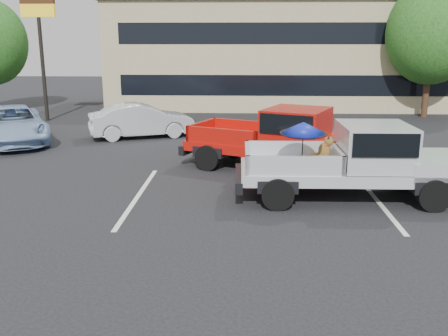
# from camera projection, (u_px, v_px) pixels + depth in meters

# --- Properties ---
(ground) EXTENTS (90.00, 90.00, 0.00)m
(ground) POSITION_uv_depth(u_px,v_px,m) (258.00, 226.00, 10.68)
(ground) COLOR black
(ground) RESTS_ON ground
(stripe_left) EXTENTS (0.12, 5.00, 0.01)m
(stripe_left) POSITION_uv_depth(u_px,v_px,m) (138.00, 196.00, 12.73)
(stripe_left) COLOR silver
(stripe_left) RESTS_ON ground
(stripe_right) EXTENTS (0.12, 5.00, 0.01)m
(stripe_right) POSITION_uv_depth(u_px,v_px,m) (376.00, 198.00, 12.50)
(stripe_right) COLOR silver
(stripe_right) RESTS_ON ground
(motel_building) EXTENTS (20.40, 8.40, 6.30)m
(motel_building) POSITION_uv_depth(u_px,v_px,m) (283.00, 51.00, 30.12)
(motel_building) COLOR tan
(motel_building) RESTS_ON ground
(motel_sign) EXTENTS (1.60, 0.22, 6.00)m
(motel_sign) POSITION_uv_depth(u_px,v_px,m) (39.00, 23.00, 23.45)
(motel_sign) COLOR black
(motel_sign) RESTS_ON ground
(tree_right) EXTENTS (4.46, 4.46, 6.78)m
(tree_right) POSITION_uv_depth(u_px,v_px,m) (432.00, 33.00, 24.77)
(tree_right) COLOR #332114
(tree_right) RESTS_ON ground
(tree_back) EXTENTS (4.68, 4.68, 7.11)m
(tree_back) POSITION_uv_depth(u_px,v_px,m) (341.00, 31.00, 32.58)
(tree_back) COLOR #332114
(tree_back) RESTS_ON ground
(silver_pickup) EXTENTS (5.71, 2.16, 2.06)m
(silver_pickup) POSITION_uv_depth(u_px,v_px,m) (364.00, 158.00, 12.25)
(silver_pickup) COLOR black
(silver_pickup) RESTS_ON ground
(red_pickup) EXTENTS (6.13, 4.18, 1.92)m
(red_pickup) POSITION_uv_depth(u_px,v_px,m) (290.00, 137.00, 14.82)
(red_pickup) COLOR black
(red_pickup) RESTS_ON ground
(silver_sedan) EXTENTS (4.44, 2.83, 1.38)m
(silver_sedan) POSITION_uv_depth(u_px,v_px,m) (142.00, 120.00, 20.25)
(silver_sedan) COLOR #BABEC2
(silver_sedan) RESTS_ON ground
(blue_suv) EXTENTS (4.47, 5.58, 1.41)m
(blue_suv) POSITION_uv_depth(u_px,v_px,m) (12.00, 125.00, 19.10)
(blue_suv) COLOR #819DC1
(blue_suv) RESTS_ON ground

